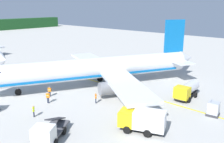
% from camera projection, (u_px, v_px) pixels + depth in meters
% --- Properties ---
extents(airliner_foreground, '(38.58, 32.61, 11.90)m').
position_uv_depth(airliner_foreground, '(99.00, 68.00, 44.86)').
color(airliner_foreground, silver).
rests_on(airliner_foreground, ground).
extents(service_truck_fuel, '(4.11, 5.88, 2.72)m').
position_uv_depth(service_truck_fuel, '(142.00, 120.00, 28.79)').
color(service_truck_fuel, yellow).
rests_on(service_truck_fuel, ground).
extents(service_truck_baggage, '(6.20, 2.70, 2.40)m').
position_uv_depth(service_truck_baggage, '(187.00, 90.00, 39.36)').
color(service_truck_baggage, yellow).
rests_on(service_truck_baggage, ground).
extents(service_truck_catering, '(6.12, 5.00, 2.58)m').
position_uv_depth(service_truck_catering, '(48.00, 133.00, 26.56)').
color(service_truck_catering, white).
rests_on(service_truck_catering, ground).
extents(cargo_container_mid, '(1.84, 1.84, 2.04)m').
position_uv_depth(cargo_container_mid, '(213.00, 109.00, 33.20)').
color(cargo_container_mid, '#333338').
rests_on(cargo_container_mid, ground).
extents(crew_marshaller, '(0.46, 0.52, 1.65)m').
position_uv_depth(crew_marshaller, '(34.00, 110.00, 32.76)').
color(crew_marshaller, '#191E33').
rests_on(crew_marshaller, ground).
extents(crew_loader_left, '(0.45, 0.52, 1.69)m').
position_uv_depth(crew_loader_left, '(96.00, 97.00, 37.38)').
color(crew_loader_left, '#191E33').
rests_on(crew_loader_left, ground).
extents(crew_loader_right, '(0.44, 0.53, 1.79)m').
position_uv_depth(crew_loader_right, '(48.00, 97.00, 37.40)').
color(crew_loader_right, '#191E33').
rests_on(crew_loader_right, ground).
extents(crew_supervisor, '(0.43, 0.55, 1.72)m').
position_uv_depth(crew_supervisor, '(50.00, 91.00, 40.13)').
color(crew_supervisor, '#191E33').
rests_on(crew_supervisor, ground).
extents(apron_guide_line, '(0.30, 60.00, 0.01)m').
position_uv_depth(apron_guide_line, '(124.00, 90.00, 43.69)').
color(apron_guide_line, yellow).
rests_on(apron_guide_line, ground).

